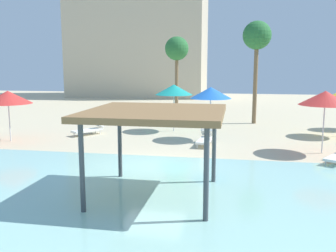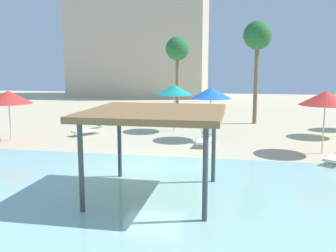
% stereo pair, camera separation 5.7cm
% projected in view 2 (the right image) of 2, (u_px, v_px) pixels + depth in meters
% --- Properties ---
extents(ground_plane, '(80.00, 80.00, 0.00)m').
position_uv_depth(ground_plane, '(152.00, 166.00, 14.80)').
color(ground_plane, beige).
extents(lagoon_water, '(44.00, 13.50, 0.04)m').
position_uv_depth(lagoon_water, '(107.00, 218.00, 9.70)').
color(lagoon_water, '#99D1C6').
rests_on(lagoon_water, ground).
extents(shade_pavilion, '(4.00, 4.00, 2.66)m').
position_uv_depth(shade_pavilion, '(155.00, 116.00, 11.00)').
color(shade_pavilion, '#42474C').
rests_on(shade_pavilion, ground).
extents(beach_umbrella_teal_0, '(2.24, 2.24, 2.83)m').
position_uv_depth(beach_umbrella_teal_0, '(174.00, 90.00, 22.28)').
color(beach_umbrella_teal_0, silver).
rests_on(beach_umbrella_teal_0, ground).
extents(beach_umbrella_red_1, '(2.31, 2.31, 2.84)m').
position_uv_depth(beach_umbrella_red_1, '(326.00, 98.00, 16.51)').
color(beach_umbrella_red_1, silver).
rests_on(beach_umbrella_red_1, ground).
extents(beach_umbrella_red_2, '(2.45, 2.45, 2.66)m').
position_uv_depth(beach_umbrella_red_2, '(8.00, 97.00, 19.38)').
color(beach_umbrella_red_2, silver).
rests_on(beach_umbrella_red_2, ground).
extents(beach_umbrella_blue_3, '(2.18, 2.18, 2.83)m').
position_uv_depth(beach_umbrella_blue_3, '(211.00, 93.00, 19.63)').
color(beach_umbrella_blue_3, silver).
rests_on(beach_umbrella_blue_3, ground).
extents(lounge_chair_1, '(0.77, 1.94, 0.74)m').
position_uv_depth(lounge_chair_1, '(205.00, 138.00, 18.72)').
color(lounge_chair_1, white).
rests_on(lounge_chair_1, ground).
extents(lounge_chair_3, '(1.56, 1.90, 0.74)m').
position_uv_depth(lounge_chair_3, '(90.00, 129.00, 21.51)').
color(lounge_chair_3, white).
rests_on(lounge_chair_3, ground).
extents(palm_tree_0, '(1.90, 1.90, 6.25)m').
position_uv_depth(palm_tree_0, '(177.00, 50.00, 29.83)').
color(palm_tree_0, brown).
rests_on(palm_tree_0, ground).
extents(palm_tree_2, '(1.90, 1.90, 6.90)m').
position_uv_depth(palm_tree_2, '(257.00, 38.00, 24.82)').
color(palm_tree_2, brown).
rests_on(palm_tree_2, ground).
extents(hotel_block_0, '(17.12, 9.07, 15.35)m').
position_uv_depth(hotel_block_0, '(140.00, 37.00, 48.37)').
color(hotel_block_0, beige).
rests_on(hotel_block_0, ground).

